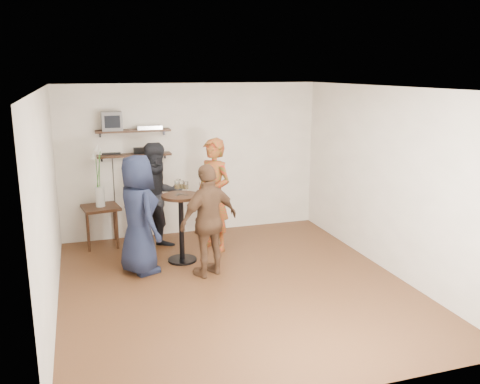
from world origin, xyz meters
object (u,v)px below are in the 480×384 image
person_plaid (214,195)px  person_navy (138,215)px  crt_monitor (112,121)px  dvd_deck (149,127)px  person_dark (159,197)px  side_table (101,213)px  radio (140,151)px  drinks_table (181,219)px  person_brown (209,221)px

person_plaid → person_navy: (-1.24, -0.58, -0.05)m
crt_monitor → dvd_deck: (0.59, 0.00, -0.12)m
crt_monitor → person_plaid: (1.44, -0.90, -1.12)m
person_dark → side_table: bearing=135.1°
radio → side_table: 1.20m
side_table → drinks_table: bearing=-44.1°
dvd_deck → person_plaid: 1.59m
person_brown → dvd_deck: bearing=-97.3°
drinks_table → person_navy: 0.71m
dvd_deck → person_navy: bearing=-105.1°
crt_monitor → side_table: (-0.26, -0.17, -1.46)m
crt_monitor → dvd_deck: 0.60m
drinks_table → person_dark: (-0.23, 0.65, 0.20)m
crt_monitor → side_table: 1.49m
crt_monitor → drinks_table: (0.84, -1.25, -1.36)m
person_dark → person_plaid: bearing=-39.4°
dvd_deck → side_table: dvd_deck is taller
crt_monitor → drinks_table: size_ratio=0.31×
crt_monitor → radio: (0.43, 0.00, -0.50)m
person_plaid → person_brown: bearing=-49.0°
person_brown → person_navy: bearing=-46.4°
dvd_deck → person_navy: (-0.40, -1.48, -1.05)m
person_plaid → person_navy: 1.38m
crt_monitor → dvd_deck: crt_monitor is taller
person_navy → person_brown: (0.91, -0.40, -0.05)m
radio → person_brown: (0.67, -1.89, -0.73)m
crt_monitor → person_plaid: bearing=-32.0°
side_table → crt_monitor: bearing=33.5°
radio → drinks_table: (0.41, -1.25, -0.86)m
dvd_deck → side_table: bearing=-168.4°
dvd_deck → person_dark: (0.02, -0.60, -1.04)m
person_navy → crt_monitor: bearing=-12.4°
person_navy → radio: bearing=-29.0°
drinks_table → dvd_deck: bearing=101.3°
person_navy → person_brown: person_navy is taller
side_table → person_navy: bearing=-70.7°
dvd_deck → person_plaid: bearing=-46.7°
person_dark → person_navy: (-0.42, -0.89, -0.02)m
person_dark → person_navy: size_ratio=1.02×
person_navy → person_brown: 1.00m
drinks_table → radio: bearing=108.1°
drinks_table → person_dark: person_dark is taller
radio → person_dark: person_dark is taller
radio → person_plaid: size_ratio=0.12×
side_table → person_dark: bearing=-25.7°
crt_monitor → person_plaid: 2.03m
dvd_deck → person_plaid: dvd_deck is taller
drinks_table → side_table: bearing=135.9°
person_brown → crt_monitor: bearing=-82.1°
radio → person_brown: bearing=-70.3°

